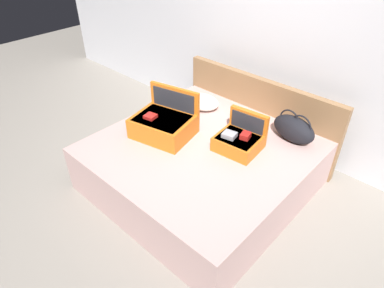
{
  "coord_description": "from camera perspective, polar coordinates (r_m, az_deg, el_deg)",
  "views": [
    {
      "loc": [
        1.73,
        -1.62,
        2.43
      ],
      "look_at": [
        0.0,
        0.26,
        0.6
      ],
      "focal_mm": 31.6,
      "sensor_mm": 36.0,
      "label": 1
    }
  ],
  "objects": [
    {
      "name": "ground_plane",
      "position": [
        3.39,
        -3.0,
        -10.19
      ],
      "size": [
        12.0,
        12.0,
        0.0
      ],
      "primitive_type": "plane",
      "color": "gray"
    },
    {
      "name": "pillow_near_headboard",
      "position": [
        3.89,
        1.61,
        7.16
      ],
      "size": [
        0.46,
        0.37,
        0.15
      ],
      "primitive_type": "ellipsoid",
      "rotation": [
        0.0,
        0.0,
        0.14
      ],
      "color": "white",
      "rests_on": "bed"
    },
    {
      "name": "hard_case_medium",
      "position": [
        3.24,
        8.03,
        0.79
      ],
      "size": [
        0.43,
        0.42,
        0.33
      ],
      "rotation": [
        0.0,
        0.0,
        0.1
      ],
      "color": "#D16619",
      "rests_on": "bed"
    },
    {
      "name": "duffel_bag",
      "position": [
        3.44,
        16.8,
        2.47
      ],
      "size": [
        0.47,
        0.27,
        0.31
      ],
      "rotation": [
        0.0,
        0.0,
        -0.13
      ],
      "color": "black",
      "rests_on": "bed"
    },
    {
      "name": "back_wall",
      "position": [
        3.87,
        14.8,
        17.49
      ],
      "size": [
        8.0,
        0.1,
        2.6
      ],
      "primitive_type": "cube",
      "color": "silver",
      "rests_on": "ground"
    },
    {
      "name": "hard_case_large",
      "position": [
        3.4,
        -4.76,
        3.48
      ],
      "size": [
        0.65,
        0.59,
        0.44
      ],
      "rotation": [
        0.0,
        0.0,
        0.22
      ],
      "color": "#D16619",
      "rests_on": "bed"
    },
    {
      "name": "headboard",
      "position": [
        4.0,
        11.03,
        5.0
      ],
      "size": [
        1.96,
        0.08,
        0.88
      ],
      "primitive_type": "cube",
      "color": "olive",
      "rests_on": "ground"
    },
    {
      "name": "bed",
      "position": [
        3.44,
        1.6,
        -3.76
      ],
      "size": [
        1.92,
        1.89,
        0.5
      ],
      "primitive_type": "cube",
      "color": "#BC9993",
      "rests_on": "ground"
    }
  ]
}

